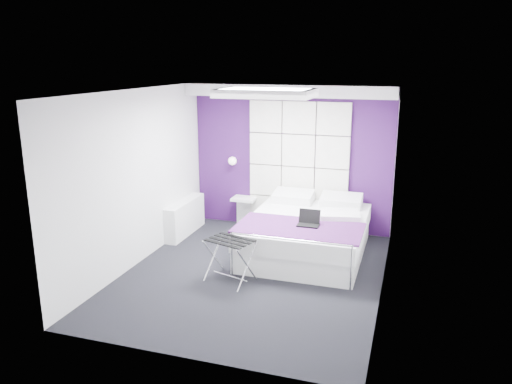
% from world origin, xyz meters
% --- Properties ---
extents(floor, '(4.40, 4.40, 0.00)m').
position_xyz_m(floor, '(0.00, 0.00, 0.00)').
color(floor, black).
rests_on(floor, ground).
extents(ceiling, '(4.40, 4.40, 0.00)m').
position_xyz_m(ceiling, '(0.00, 0.00, 2.60)').
color(ceiling, white).
rests_on(ceiling, wall_back).
extents(wall_back, '(3.60, 0.00, 3.60)m').
position_xyz_m(wall_back, '(0.00, 2.20, 1.30)').
color(wall_back, silver).
rests_on(wall_back, floor).
extents(wall_left, '(0.00, 4.40, 4.40)m').
position_xyz_m(wall_left, '(-1.80, 0.00, 1.30)').
color(wall_left, silver).
rests_on(wall_left, floor).
extents(wall_right, '(0.00, 4.40, 4.40)m').
position_xyz_m(wall_right, '(1.80, 0.00, 1.30)').
color(wall_right, silver).
rests_on(wall_right, floor).
extents(accent_wall, '(3.58, 0.02, 2.58)m').
position_xyz_m(accent_wall, '(0.00, 2.19, 1.30)').
color(accent_wall, '#37114B').
rests_on(accent_wall, wall_back).
extents(soffit, '(3.58, 0.50, 0.20)m').
position_xyz_m(soffit, '(0.00, 1.95, 2.50)').
color(soffit, white).
rests_on(soffit, wall_back).
extents(headboard, '(1.80, 0.08, 2.30)m').
position_xyz_m(headboard, '(0.15, 2.14, 1.17)').
color(headboard, silver).
rests_on(headboard, wall_back).
extents(skylight, '(1.36, 0.86, 0.12)m').
position_xyz_m(skylight, '(0.00, 0.60, 2.55)').
color(skylight, white).
rests_on(skylight, ceiling).
extents(wall_lamp, '(0.15, 0.15, 0.15)m').
position_xyz_m(wall_lamp, '(-1.05, 2.06, 1.22)').
color(wall_lamp, white).
rests_on(wall_lamp, wall_back).
extents(radiator, '(0.22, 1.20, 0.60)m').
position_xyz_m(radiator, '(-1.69, 1.30, 0.30)').
color(radiator, white).
rests_on(radiator, floor).
extents(bed, '(1.85, 2.24, 0.78)m').
position_xyz_m(bed, '(0.56, 1.03, 0.33)').
color(bed, white).
rests_on(bed, floor).
extents(nightstand, '(0.43, 0.33, 0.05)m').
position_xyz_m(nightstand, '(-0.83, 2.02, 0.52)').
color(nightstand, white).
rests_on(nightstand, wall_back).
extents(luggage_rack, '(0.61, 0.45, 0.60)m').
position_xyz_m(luggage_rack, '(-0.24, -0.30, 0.30)').
color(luggage_rack, silver).
rests_on(luggage_rack, floor).
extents(laptop, '(0.32, 0.23, 0.23)m').
position_xyz_m(laptop, '(0.68, 0.59, 0.69)').
color(laptop, black).
rests_on(laptop, bed).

